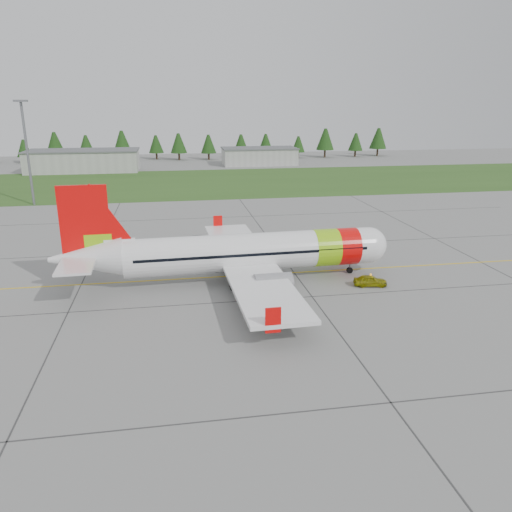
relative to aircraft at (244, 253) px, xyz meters
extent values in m
plane|color=gray|center=(-3.53, -6.32, -3.38)|extent=(320.00, 320.00, 0.00)
cylinder|color=white|center=(0.94, 0.03, 0.05)|extent=(28.89, 5.29, 4.31)
sphere|color=white|center=(15.32, 0.52, 0.05)|extent=(4.31, 4.31, 4.31)
cone|color=white|center=(-17.30, -0.59, 0.43)|extent=(7.89, 4.57, 4.31)
cube|color=black|center=(15.65, 0.53, 0.43)|extent=(1.87, 2.93, 0.62)
cylinder|color=#8ED30F|center=(9.79, 0.33, 0.05)|extent=(3.02, 4.49, 4.39)
cylinder|color=red|center=(12.44, 0.42, 0.05)|extent=(2.58, 4.47, 4.39)
cube|color=white|center=(0.39, 0.01, -1.17)|extent=(7.28, 35.59, 0.40)
cube|color=red|center=(-1.31, 17.56, -0.56)|extent=(1.33, 0.24, 2.21)
cube|color=red|center=(-0.12, -17.60, -0.56)|extent=(1.33, 0.24, 2.21)
cylinder|color=gray|center=(1.84, 6.15, -1.78)|extent=(4.06, 2.46, 2.32)
cylinder|color=gray|center=(2.26, -6.01, -1.78)|extent=(4.06, 2.46, 2.32)
cube|color=red|center=(-17.08, -0.58, 4.14)|extent=(5.10, 0.57, 8.41)
cube|color=#8ED30F|center=(-15.86, -0.54, 1.71)|extent=(2.89, 0.56, 2.65)
cube|color=white|center=(-17.85, -0.60, 0.71)|extent=(3.97, 12.83, 0.24)
cylinder|color=slate|center=(13.11, 0.44, -2.61)|extent=(0.20, 0.20, 1.55)
cylinder|color=black|center=(13.11, 0.44, -3.01)|extent=(0.76, 0.34, 0.75)
cylinder|color=slate|center=(-0.82, 3.07, -2.33)|extent=(0.24, 0.24, 2.10)
cylinder|color=black|center=(-1.26, 3.06, -2.81)|extent=(1.17, 0.54, 1.15)
cylinder|color=slate|center=(-0.61, -3.12, -2.33)|extent=(0.24, 0.24, 2.10)
cylinder|color=black|center=(-1.05, -3.13, -2.81)|extent=(1.17, 0.54, 1.15)
imported|color=#D8D50C|center=(13.85, -4.24, -1.53)|extent=(1.52, 1.70, 3.71)
cube|color=#30561E|center=(-3.53, 75.68, -3.37)|extent=(320.00, 50.00, 0.03)
cube|color=gold|center=(-3.53, 1.68, -3.37)|extent=(120.00, 0.25, 0.02)
cube|color=#A8A8A3|center=(-33.53, 103.68, -0.38)|extent=(32.00, 14.00, 6.00)
cube|color=#A8A8A3|center=(21.47, 111.68, -0.78)|extent=(24.00, 12.00, 5.20)
cylinder|color=slate|center=(-35.53, 51.68, 6.62)|extent=(0.50, 0.50, 20.00)
camera|label=1|loc=(-7.77, -54.33, 16.51)|focal=35.00mm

